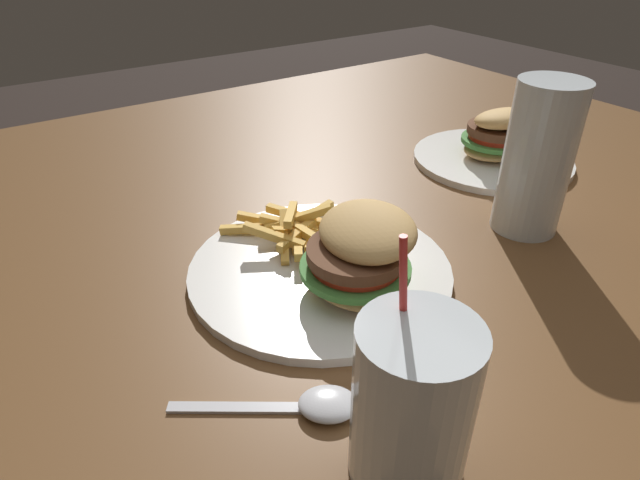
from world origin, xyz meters
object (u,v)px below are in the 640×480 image
at_px(beer_glass, 537,163).
at_px(meal_plate_far, 495,146).
at_px(juice_glass, 412,410).
at_px(spoon, 317,404).
at_px(meal_plate_near, 335,261).

relative_size(beer_glass, meal_plate_far, 0.75).
bearing_deg(beer_glass, juice_glass, -63.91).
bearing_deg(spoon, beer_glass, 48.75).
height_order(beer_glass, meal_plate_far, beer_glass).
height_order(juice_glass, spoon, juice_glass).
bearing_deg(beer_glass, meal_plate_near, -98.33).
distance_m(juice_glass, spoon, 0.10).
bearing_deg(beer_glass, spoon, -75.81).
xyz_separation_m(meal_plate_near, spoon, (0.13, -0.11, -0.02)).
distance_m(meal_plate_near, spoon, 0.17).
height_order(beer_glass, spoon, beer_glass).
relative_size(meal_plate_near, spoon, 2.05).
distance_m(beer_glass, spoon, 0.39).
xyz_separation_m(meal_plate_near, beer_glass, (0.04, 0.26, 0.06)).
height_order(juice_glass, meal_plate_far, juice_glass).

